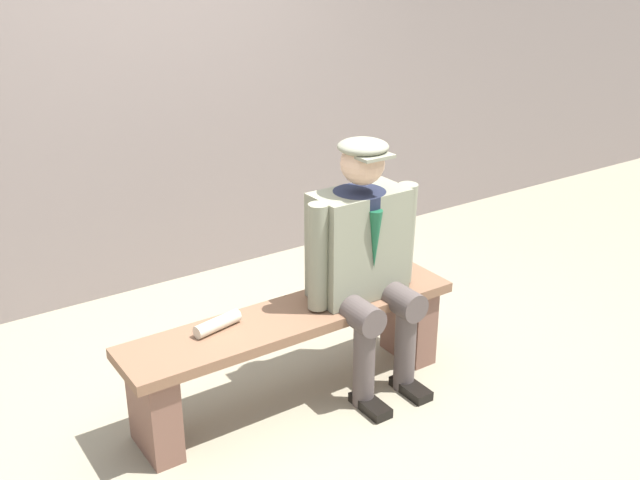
% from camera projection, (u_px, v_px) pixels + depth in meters
% --- Properties ---
extents(ground_plane, '(30.00, 30.00, 0.00)m').
position_uv_depth(ground_plane, '(295.00, 397.00, 3.85)').
color(ground_plane, gray).
extents(bench, '(1.75, 0.37, 0.49)m').
position_uv_depth(bench, '(294.00, 341.00, 3.72)').
color(bench, brown).
rests_on(bench, ground).
extents(seated_man, '(0.65, 0.55, 1.31)m').
position_uv_depth(seated_man, '(364.00, 254.00, 3.73)').
color(seated_man, gray).
rests_on(seated_man, ground).
extents(rolled_magazine, '(0.25, 0.11, 0.06)m').
position_uv_depth(rolled_magazine, '(218.00, 324.00, 3.50)').
color(rolled_magazine, beige).
rests_on(rolled_magazine, bench).
extents(stadium_wall, '(12.00, 0.24, 2.59)m').
position_uv_depth(stadium_wall, '(142.00, 88.00, 4.71)').
color(stadium_wall, gray).
rests_on(stadium_wall, ground).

